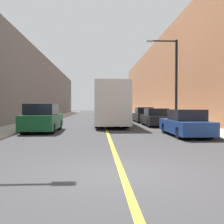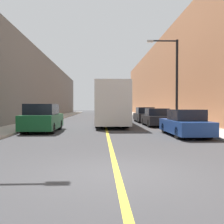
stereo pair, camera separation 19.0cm
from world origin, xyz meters
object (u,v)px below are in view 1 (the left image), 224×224
(car_right_mid, at_px, (156,118))
(car_right_far, at_px, (144,115))
(car_right_near, at_px, (185,124))
(street_lamp_right, at_px, (173,76))
(bus, at_px, (110,104))
(parked_suv_left, at_px, (42,119))

(car_right_mid, distance_m, car_right_far, 5.41)
(car_right_near, relative_size, car_right_far, 1.03)
(car_right_mid, distance_m, street_lamp_right, 3.72)
(bus, relative_size, car_right_near, 2.50)
(parked_suv_left, xyz_separation_m, street_lamp_right, (9.70, 3.46, 3.23))
(bus, distance_m, car_right_far, 5.30)
(parked_suv_left, bearing_deg, street_lamp_right, 19.65)
(car_right_near, relative_size, car_right_mid, 1.06)
(car_right_mid, bearing_deg, car_right_near, -89.71)
(parked_suv_left, height_order, street_lamp_right, street_lamp_right)
(car_right_mid, bearing_deg, bus, 154.28)
(car_right_mid, relative_size, street_lamp_right, 0.64)
(car_right_near, bearing_deg, parked_suv_left, 160.66)
(bus, xyz_separation_m, car_right_near, (3.82, -9.14, -1.19))
(car_right_mid, height_order, street_lamp_right, street_lamp_right)
(car_right_mid, bearing_deg, car_right_far, 90.75)
(bus, xyz_separation_m, car_right_mid, (3.79, -1.82, -1.20))
(bus, bearing_deg, car_right_mid, -25.72)
(car_right_near, bearing_deg, bus, 112.69)
(bus, relative_size, street_lamp_right, 1.71)
(car_right_mid, relative_size, car_right_far, 0.97)
(bus, bearing_deg, street_lamp_right, -28.22)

